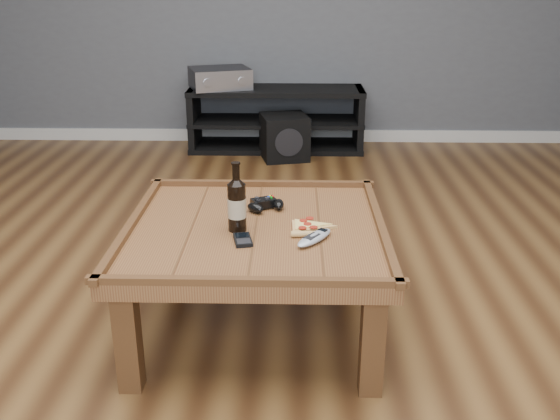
{
  "coord_description": "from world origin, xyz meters",
  "views": [
    {
      "loc": [
        0.15,
        -2.25,
        1.39
      ],
      "look_at": [
        0.09,
        -0.0,
        0.52
      ],
      "focal_mm": 40.0,
      "sensor_mm": 36.0,
      "label": 1
    }
  ],
  "objects_px": {
    "beer_bottle": "(237,203)",
    "remote_control": "(314,238)",
    "game_controller": "(266,204)",
    "pizza_slice": "(308,227)",
    "smartphone": "(243,240)",
    "av_receiver": "(220,78)",
    "media_console": "(276,119)",
    "subwoofer": "(284,137)",
    "coffee_table": "(256,240)",
    "game_console": "(298,146)"
  },
  "relations": [
    {
      "from": "av_receiver",
      "to": "subwoofer",
      "type": "bearing_deg",
      "value": -46.06
    },
    {
      "from": "beer_bottle",
      "to": "pizza_slice",
      "type": "xyz_separation_m",
      "value": [
        0.27,
        0.01,
        -0.1
      ]
    },
    {
      "from": "remote_control",
      "to": "beer_bottle",
      "type": "bearing_deg",
      "value": -162.83
    },
    {
      "from": "coffee_table",
      "to": "media_console",
      "type": "distance_m",
      "value": 2.75
    },
    {
      "from": "beer_bottle",
      "to": "game_console",
      "type": "relative_size",
      "value": 1.14
    },
    {
      "from": "coffee_table",
      "to": "remote_control",
      "type": "distance_m",
      "value": 0.27
    },
    {
      "from": "smartphone",
      "to": "av_receiver",
      "type": "bearing_deg",
      "value": 86.58
    },
    {
      "from": "coffee_table",
      "to": "beer_bottle",
      "type": "bearing_deg",
      "value": -149.85
    },
    {
      "from": "smartphone",
      "to": "av_receiver",
      "type": "height_order",
      "value": "av_receiver"
    },
    {
      "from": "coffee_table",
      "to": "av_receiver",
      "type": "relative_size",
      "value": 1.88
    },
    {
      "from": "game_controller",
      "to": "av_receiver",
      "type": "xyz_separation_m",
      "value": [
        -0.48,
        2.56,
        0.11
      ]
    },
    {
      "from": "av_receiver",
      "to": "game_console",
      "type": "xyz_separation_m",
      "value": [
        0.63,
        -0.31,
        -0.47
      ]
    },
    {
      "from": "media_console",
      "to": "pizza_slice",
      "type": "xyz_separation_m",
      "value": [
        0.2,
        -2.78,
        0.21
      ]
    },
    {
      "from": "smartphone",
      "to": "beer_bottle",
      "type": "bearing_deg",
      "value": 93.68
    },
    {
      "from": "pizza_slice",
      "to": "subwoofer",
      "type": "relative_size",
      "value": 0.59
    },
    {
      "from": "game_controller",
      "to": "pizza_slice",
      "type": "xyz_separation_m",
      "value": [
        0.17,
        -0.21,
        -0.01
      ]
    },
    {
      "from": "smartphone",
      "to": "av_receiver",
      "type": "distance_m",
      "value": 2.92
    },
    {
      "from": "game_controller",
      "to": "media_console",
      "type": "bearing_deg",
      "value": 65.95
    },
    {
      "from": "smartphone",
      "to": "coffee_table",
      "type": "bearing_deg",
      "value": 63.82
    },
    {
      "from": "game_controller",
      "to": "pizza_slice",
      "type": "height_order",
      "value": "game_controller"
    },
    {
      "from": "pizza_slice",
      "to": "smartphone",
      "type": "relative_size",
      "value": 1.94
    },
    {
      "from": "game_controller",
      "to": "game_console",
      "type": "xyz_separation_m",
      "value": [
        0.15,
        2.25,
        -0.36
      ]
    },
    {
      "from": "media_console",
      "to": "smartphone",
      "type": "bearing_deg",
      "value": -90.77
    },
    {
      "from": "beer_bottle",
      "to": "pizza_slice",
      "type": "distance_m",
      "value": 0.29
    },
    {
      "from": "remote_control",
      "to": "subwoofer",
      "type": "relative_size",
      "value": 0.48
    },
    {
      "from": "coffee_table",
      "to": "game_console",
      "type": "xyz_separation_m",
      "value": [
        0.18,
        2.44,
        -0.28
      ]
    },
    {
      "from": "remote_control",
      "to": "game_console",
      "type": "height_order",
      "value": "remote_control"
    },
    {
      "from": "coffee_table",
      "to": "subwoofer",
      "type": "xyz_separation_m",
      "value": [
        0.07,
        2.47,
        -0.22
      ]
    },
    {
      "from": "media_console",
      "to": "subwoofer",
      "type": "distance_m",
      "value": 0.3
    },
    {
      "from": "pizza_slice",
      "to": "av_receiver",
      "type": "distance_m",
      "value": 2.85
    },
    {
      "from": "media_console",
      "to": "beer_bottle",
      "type": "bearing_deg",
      "value": -91.4
    },
    {
      "from": "smartphone",
      "to": "remote_control",
      "type": "height_order",
      "value": "remote_control"
    },
    {
      "from": "subwoofer",
      "to": "av_receiver",
      "type": "bearing_deg",
      "value": 139.51
    },
    {
      "from": "media_console",
      "to": "game_controller",
      "type": "height_order",
      "value": "media_console"
    },
    {
      "from": "coffee_table",
      "to": "beer_bottle",
      "type": "xyz_separation_m",
      "value": [
        -0.07,
        -0.04,
        0.17
      ]
    },
    {
      "from": "coffee_table",
      "to": "av_receiver",
      "type": "bearing_deg",
      "value": 99.27
    },
    {
      "from": "beer_bottle",
      "to": "game_controller",
      "type": "height_order",
      "value": "beer_bottle"
    },
    {
      "from": "beer_bottle",
      "to": "remote_control",
      "type": "bearing_deg",
      "value": -18.5
    },
    {
      "from": "media_console",
      "to": "beer_bottle",
      "type": "relative_size",
      "value": 5.15
    },
    {
      "from": "remote_control",
      "to": "subwoofer",
      "type": "bearing_deg",
      "value": 129.05
    },
    {
      "from": "pizza_slice",
      "to": "av_receiver",
      "type": "height_order",
      "value": "av_receiver"
    },
    {
      "from": "beer_bottle",
      "to": "remote_control",
      "type": "height_order",
      "value": "beer_bottle"
    },
    {
      "from": "pizza_slice",
      "to": "game_console",
      "type": "height_order",
      "value": "pizza_slice"
    },
    {
      "from": "media_console",
      "to": "game_console",
      "type": "relative_size",
      "value": 5.87
    },
    {
      "from": "beer_bottle",
      "to": "smartphone",
      "type": "xyz_separation_m",
      "value": [
        0.03,
        -0.11,
        -0.1
      ]
    },
    {
      "from": "pizza_slice",
      "to": "subwoofer",
      "type": "distance_m",
      "value": 2.52
    },
    {
      "from": "remote_control",
      "to": "subwoofer",
      "type": "distance_m",
      "value": 2.63
    },
    {
      "from": "beer_bottle",
      "to": "remote_control",
      "type": "xyz_separation_m",
      "value": [
        0.29,
        -0.1,
        -0.09
      ]
    },
    {
      "from": "game_controller",
      "to": "remote_control",
      "type": "xyz_separation_m",
      "value": [
        0.19,
        -0.32,
        -0.01
      ]
    },
    {
      "from": "pizza_slice",
      "to": "coffee_table",
      "type": "bearing_deg",
      "value": 170.97
    }
  ]
}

